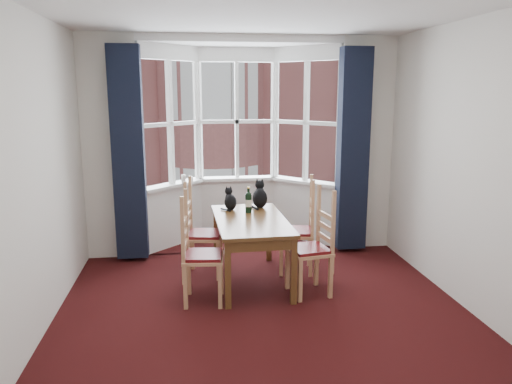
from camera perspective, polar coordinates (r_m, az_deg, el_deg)
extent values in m
plane|color=black|center=(4.71, 1.52, -15.28)|extent=(4.50, 4.50, 0.00)
plane|color=white|center=(4.24, 1.74, 20.71)|extent=(4.50, 4.50, 0.00)
plane|color=silver|center=(4.41, -24.99, 0.99)|extent=(0.00, 4.50, 4.50)
plane|color=silver|center=(4.98, 24.99, 2.11)|extent=(0.00, 4.50, 4.50)
plane|color=silver|center=(2.14, 11.39, -8.74)|extent=(4.00, 0.00, 4.00)
cube|color=silver|center=(6.50, -16.23, 4.76)|extent=(0.70, 0.12, 2.80)
cube|color=silver|center=(6.84, 12.38, 5.28)|extent=(0.70, 0.12, 2.80)
cube|color=black|center=(6.30, -14.37, 4.20)|extent=(0.38, 0.22, 2.60)
cube|color=black|center=(6.60, 11.00, 4.67)|extent=(0.38, 0.22, 2.60)
cube|color=brown|center=(5.51, -0.60, -3.27)|extent=(0.81, 1.45, 0.04)
cube|color=brown|center=(4.96, -3.25, -9.48)|extent=(0.06, 0.06, 0.69)
cube|color=brown|center=(6.21, -4.57, -5.08)|extent=(0.06, 0.06, 0.69)
cube|color=brown|center=(5.06, 4.33, -9.03)|extent=(0.06, 0.06, 0.69)
cube|color=brown|center=(6.29, 1.49, -4.81)|extent=(0.06, 0.06, 0.69)
cube|color=tan|center=(5.09, -6.03, -7.34)|extent=(0.44, 0.46, 0.06)
cube|color=#590F12|center=(5.08, -6.03, -7.18)|extent=(0.39, 0.41, 0.03)
cube|color=tan|center=(5.81, -5.90, -4.92)|extent=(0.46, 0.47, 0.06)
cube|color=#590F12|center=(5.80, -5.90, -4.77)|extent=(0.41, 0.43, 0.03)
cube|color=tan|center=(5.28, 6.08, -6.61)|extent=(0.47, 0.48, 0.06)
cube|color=#590F12|center=(5.28, 6.09, -6.46)|extent=(0.42, 0.44, 0.03)
cube|color=tan|center=(5.91, 4.58, -4.58)|extent=(0.47, 0.49, 0.06)
cube|color=#590F12|center=(5.91, 4.58, -4.44)|extent=(0.42, 0.44, 0.03)
ellipsoid|color=black|center=(5.90, -2.94, -1.18)|extent=(0.18, 0.22, 0.19)
sphere|color=black|center=(5.94, -3.15, 0.09)|extent=(0.11, 0.11, 0.09)
cone|color=black|center=(5.92, -3.38, 0.49)|extent=(0.04, 0.04, 0.04)
cone|color=black|center=(5.94, -2.92, 0.53)|extent=(0.04, 0.04, 0.04)
ellipsoid|color=black|center=(6.00, 0.44, -0.73)|extent=(0.20, 0.25, 0.24)
sphere|color=black|center=(6.05, 0.42, 0.83)|extent=(0.12, 0.12, 0.11)
cone|color=black|center=(6.04, 0.13, 1.34)|extent=(0.04, 0.04, 0.05)
cone|color=black|center=(6.04, 0.71, 1.34)|extent=(0.04, 0.04, 0.05)
cylinder|color=black|center=(5.76, -0.87, -1.31)|extent=(0.08, 0.08, 0.21)
sphere|color=black|center=(5.73, -0.87, -0.32)|extent=(0.07, 0.07, 0.07)
cylinder|color=black|center=(5.73, -0.87, 0.08)|extent=(0.03, 0.03, 0.09)
cylinder|color=gold|center=(5.72, -0.87, 0.48)|extent=(0.03, 0.03, 0.02)
cylinder|color=silver|center=(5.76, -0.87, -1.26)|extent=(0.08, 0.08, 0.08)
cylinder|color=white|center=(6.85, -8.29, 1.46)|extent=(0.06, 0.06, 0.12)
cylinder|color=white|center=(6.88, -7.43, 1.39)|extent=(0.06, 0.06, 0.09)
plane|color=#333335|center=(37.29, -6.36, -0.92)|extent=(80.00, 80.00, 0.00)
cube|color=#93504C|center=(18.44, -5.52, 8.16)|extent=(18.00, 6.00, 14.00)
cylinder|color=#93504C|center=(15.44, -5.10, 7.48)|extent=(3.20, 3.20, 14.00)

